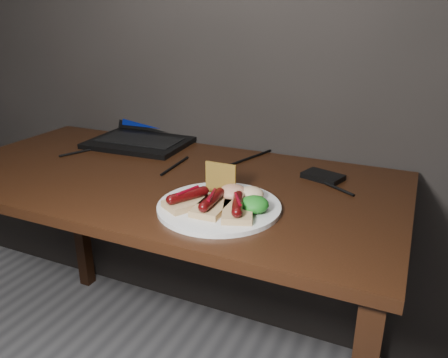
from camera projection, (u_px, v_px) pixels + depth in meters
desk at (165, 203)px, 1.34m from camera, size 1.40×0.70×0.75m
laptop at (147, 127)px, 1.65m from camera, size 0.37×0.36×0.25m
hard_drive at (323, 176)px, 1.28m from camera, size 0.13×0.10×0.02m
desk_cables at (198, 162)px, 1.42m from camera, size 0.97×0.37×0.01m
plate at (219, 207)px, 1.09m from camera, size 0.38×0.38×0.01m
bread_sausage_left at (188, 199)px, 1.07m from camera, size 0.12×0.13×0.04m
bread_sausage_center at (212, 204)px, 1.05m from camera, size 0.07×0.12×0.04m
bread_sausage_right at (238, 208)px, 1.03m from camera, size 0.11×0.13×0.04m
crispbread at (221, 179)px, 1.14m from camera, size 0.09×0.01×0.08m
salad_greens at (254, 204)px, 1.04m from camera, size 0.07×0.07×0.04m
salsa_mound at (233, 192)px, 1.11m from camera, size 0.07×0.07×0.04m
coleslaw_mound at (251, 194)px, 1.11m from camera, size 0.06×0.06×0.04m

